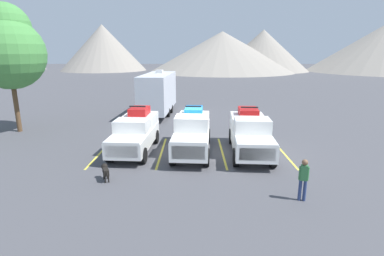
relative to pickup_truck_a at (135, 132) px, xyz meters
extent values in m
plane|color=#47474C|center=(3.31, 0.32, -1.15)|extent=(240.00, 240.00, 0.00)
cube|color=white|center=(-0.02, -0.25, -0.30)|extent=(2.26, 5.36, 0.86)
cube|color=white|center=(-0.13, -2.14, 0.17)|extent=(1.95, 1.58, 0.08)
cube|color=white|center=(-0.04, -0.72, 0.51)|extent=(1.91, 1.47, 0.75)
cube|color=slate|center=(-0.08, -1.27, 0.55)|extent=(1.72, 0.32, 0.56)
cube|color=white|center=(0.07, 1.16, 0.45)|extent=(2.05, 2.53, 0.64)
cube|color=silver|center=(-0.17, -2.84, -0.26)|extent=(1.65, 0.16, 0.60)
cylinder|color=black|center=(0.77, -2.09, -0.73)|extent=(0.33, 0.86, 0.85)
cylinder|color=black|center=(-1.02, -1.98, -0.73)|extent=(0.33, 0.86, 0.85)
cylinder|color=black|center=(0.99, 1.48, -0.73)|extent=(0.33, 0.86, 0.85)
cylinder|color=black|center=(-0.80, 1.59, -0.73)|extent=(0.33, 0.86, 0.85)
cube|color=red|center=(0.07, 1.16, 1.00)|extent=(1.16, 1.61, 0.45)
cylinder|color=black|center=(0.47, 0.61, 0.99)|extent=(0.21, 0.45, 0.44)
cylinder|color=black|center=(-0.40, 0.66, 0.99)|extent=(0.21, 0.45, 0.44)
cylinder|color=black|center=(0.54, 1.67, 0.99)|extent=(0.21, 0.45, 0.44)
cylinder|color=black|center=(-0.33, 1.72, 0.99)|extent=(0.21, 0.45, 0.44)
cube|color=black|center=(0.04, 0.73, 1.37)|extent=(0.97, 0.14, 0.08)
cube|color=white|center=(3.33, -0.43, -0.20)|extent=(2.25, 5.83, 0.97)
cube|color=white|center=(3.20, -2.48, 0.32)|extent=(1.92, 1.71, 0.08)
cube|color=white|center=(3.29, -0.94, 0.71)|extent=(1.88, 1.59, 0.85)
cube|color=slate|center=(3.26, -1.53, 0.75)|extent=(1.69, 0.34, 0.63)
cube|color=white|center=(3.42, 1.11, 0.54)|extent=(2.02, 2.74, 0.51)
cube|color=silver|center=(3.15, -3.25, -0.15)|extent=(1.62, 0.16, 0.68)
cylinder|color=black|center=(4.08, -2.42, -0.69)|extent=(0.34, 0.95, 0.93)
cylinder|color=black|center=(2.33, -2.32, -0.69)|extent=(0.34, 0.95, 0.93)
cylinder|color=black|center=(4.32, 1.46, -0.69)|extent=(0.34, 0.95, 0.93)
cylinder|color=black|center=(2.57, 1.57, -0.69)|extent=(0.34, 0.95, 0.93)
cube|color=blue|center=(3.42, 1.11, 1.01)|extent=(1.15, 1.74, 0.45)
cylinder|color=black|center=(3.81, 0.51, 1.01)|extent=(0.21, 0.45, 0.44)
cylinder|color=black|center=(2.96, 0.56, 1.01)|extent=(0.21, 0.45, 0.44)
cylinder|color=black|center=(3.88, 1.67, 1.01)|extent=(0.21, 0.45, 0.44)
cylinder|color=black|center=(3.03, 1.72, 1.01)|extent=(0.21, 0.45, 0.44)
cube|color=black|center=(3.39, 0.64, 1.39)|extent=(0.95, 0.14, 0.08)
cube|color=white|center=(6.63, -0.57, -0.23)|extent=(2.38, 5.84, 0.89)
cube|color=white|center=(6.51, -2.63, 0.26)|extent=(2.04, 1.72, 0.08)
cube|color=white|center=(6.60, -1.08, 0.63)|extent=(1.99, 1.60, 0.82)
cube|color=slate|center=(6.56, -1.68, 0.67)|extent=(1.80, 0.34, 0.61)
cube|color=white|center=(6.73, 0.98, 0.49)|extent=(2.15, 2.75, 0.55)
cube|color=silver|center=(6.46, -3.40, -0.18)|extent=(1.73, 0.17, 0.63)
cylinder|color=black|center=(7.44, -2.57, -0.68)|extent=(0.34, 0.97, 0.96)
cylinder|color=black|center=(5.58, -2.45, -0.68)|extent=(0.34, 0.97, 0.96)
cylinder|color=black|center=(7.68, 1.32, -0.68)|extent=(0.34, 0.97, 0.96)
cylinder|color=black|center=(5.82, 1.43, -0.68)|extent=(0.34, 0.97, 0.96)
cube|color=red|center=(6.73, 0.98, 0.99)|extent=(1.22, 1.75, 0.45)
cylinder|color=black|center=(7.15, 0.37, 0.98)|extent=(0.21, 0.45, 0.44)
cylinder|color=black|center=(6.24, 0.43, 0.98)|extent=(0.21, 0.45, 0.44)
cylinder|color=black|center=(7.22, 1.53, 0.98)|extent=(0.21, 0.45, 0.44)
cylinder|color=black|center=(6.31, 1.58, 0.98)|extent=(0.21, 0.45, 0.44)
cube|color=black|center=(6.70, 0.50, 1.36)|extent=(1.02, 0.14, 0.08)
cube|color=gold|center=(-2.02, -0.28, -1.15)|extent=(0.12, 5.50, 0.01)
cube|color=gold|center=(1.54, -0.28, -1.15)|extent=(0.12, 5.50, 0.01)
cube|color=gold|center=(5.09, -0.28, -1.15)|extent=(0.12, 5.50, 0.01)
cube|color=gold|center=(8.64, -0.28, -1.15)|extent=(0.12, 5.50, 0.01)
cube|color=silver|center=(0.14, 10.33, 0.97)|extent=(2.83, 7.62, 3.19)
cube|color=#595960|center=(-1.03, 10.41, 1.13)|extent=(0.50, 7.17, 0.24)
cube|color=silver|center=(0.22, 11.45, 2.72)|extent=(0.65, 0.74, 0.30)
cube|color=#333333|center=(-0.15, 6.00, -0.84)|extent=(0.20, 1.21, 0.12)
cylinder|color=black|center=(1.15, 9.37, -0.77)|extent=(0.27, 0.77, 0.76)
cylinder|color=black|center=(-0.99, 9.51, -0.77)|extent=(0.27, 0.77, 0.76)
cylinder|color=black|center=(1.27, 11.16, -0.77)|extent=(0.27, 0.77, 0.76)
cylinder|color=black|center=(-0.87, 11.30, -0.77)|extent=(0.27, 0.77, 0.76)
cylinder|color=navy|center=(7.78, -6.12, -0.72)|extent=(0.13, 0.13, 0.87)
cylinder|color=navy|center=(7.61, -6.08, -0.72)|extent=(0.13, 0.13, 0.87)
cube|color=#33723F|center=(7.69, -6.10, 0.02)|extent=(0.29, 0.25, 0.62)
sphere|color=brown|center=(7.69, -6.10, 0.45)|extent=(0.24, 0.24, 0.24)
cylinder|color=#33723F|center=(7.83, -6.13, -0.01)|extent=(0.10, 0.10, 0.55)
cylinder|color=#33723F|center=(7.56, -6.07, -0.01)|extent=(0.10, 0.10, 0.55)
cube|color=black|center=(-0.57, -4.30, -0.69)|extent=(0.45, 0.64, 0.27)
sphere|color=black|center=(-0.71, -4.00, -0.58)|extent=(0.29, 0.29, 0.29)
cylinder|color=black|center=(-0.43, -4.61, -0.64)|extent=(0.10, 0.16, 0.20)
cylinder|color=black|center=(-0.72, -4.14, -0.99)|extent=(0.06, 0.06, 0.33)
cylinder|color=black|center=(-0.59, -4.08, -0.99)|extent=(0.06, 0.06, 0.33)
cylinder|color=black|center=(-0.55, -4.53, -0.99)|extent=(0.06, 0.06, 0.33)
cylinder|color=black|center=(-0.41, -4.47, -0.99)|extent=(0.06, 0.06, 0.33)
cylinder|color=brown|center=(-9.38, 4.32, 1.01)|extent=(0.32, 0.32, 4.32)
sphere|color=#478C42|center=(-9.38, 4.32, 4.39)|extent=(4.90, 4.90, 4.90)
sphere|color=#478C42|center=(-9.60, 4.66, 6.11)|extent=(3.43, 3.43, 3.43)
cone|color=gray|center=(-23.44, 74.64, 5.45)|extent=(24.86, 24.86, 13.21)
cone|color=gray|center=(11.33, 69.99, 4.32)|extent=(40.51, 40.51, 10.95)
cone|color=gray|center=(23.36, 72.78, 4.64)|extent=(26.14, 26.14, 11.60)
camera|label=1|loc=(3.42, -16.94, 4.61)|focal=28.10mm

